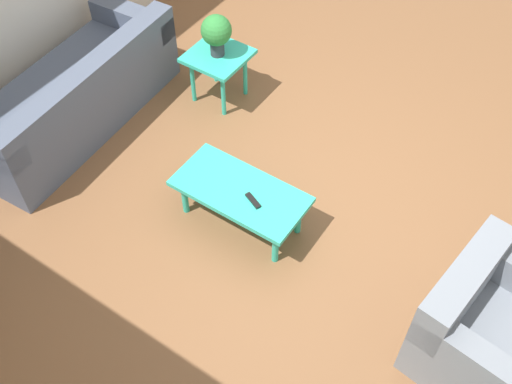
# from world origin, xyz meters

# --- Properties ---
(ground_plane) EXTENTS (14.00, 14.00, 0.00)m
(ground_plane) POSITION_xyz_m (0.00, 0.00, 0.00)
(ground_plane) COLOR brown
(sofa) EXTENTS (0.99, 2.15, 0.74)m
(sofa) POSITION_xyz_m (2.27, 0.34, 0.29)
(sofa) COLOR #4C566B
(sofa) RESTS_ON ground_plane
(armchair) EXTENTS (0.97, 0.99, 0.80)m
(armchair) POSITION_xyz_m (-1.60, 0.50, 0.32)
(armchair) COLOR slate
(armchair) RESTS_ON ground_plane
(coffee_table) EXTENTS (1.03, 0.50, 0.38)m
(coffee_table) POSITION_xyz_m (0.38, 0.46, 0.33)
(coffee_table) COLOR #2DB79E
(coffee_table) RESTS_ON ground_plane
(side_table_plant) EXTENTS (0.52, 0.52, 0.50)m
(side_table_plant) POSITION_xyz_m (1.40, -0.65, 0.42)
(side_table_plant) COLOR #2DB79E
(side_table_plant) RESTS_ON ground_plane
(potted_plant) EXTENTS (0.27, 0.27, 0.39)m
(potted_plant) POSITION_xyz_m (1.40, -0.65, 0.73)
(potted_plant) COLOR #333338
(potted_plant) RESTS_ON side_table_plant
(remote_control) EXTENTS (0.16, 0.10, 0.02)m
(remote_control) POSITION_xyz_m (0.24, 0.50, 0.39)
(remote_control) COLOR black
(remote_control) RESTS_ON coffee_table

